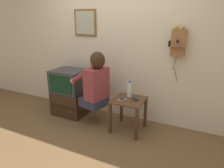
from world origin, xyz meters
TOP-DOWN VIEW (x-y plane):
  - ground_plane at (0.00, 0.00)m, footprint 14.00×14.00m
  - wall_back at (0.00, 1.22)m, footprint 6.80×0.05m
  - side_table at (0.43, 0.75)m, footprint 0.47×0.49m
  - person at (-0.11, 0.69)m, footprint 0.61×0.50m
  - tv_stand at (-0.74, 0.85)m, footprint 0.59×0.51m
  - television at (-0.76, 0.85)m, footprint 0.57×0.48m
  - wall_phone_antique at (1.02, 1.13)m, footprint 0.24×0.18m
  - framed_picture at (-0.57, 1.18)m, footprint 0.43×0.03m
  - cell_phone_held at (0.35, 0.69)m, footprint 0.12×0.14m
  - cell_phone_spare at (0.53, 0.77)m, footprint 0.13×0.13m
  - water_bottle at (0.40, 0.86)m, footprint 0.08×0.08m

SIDE VIEW (x-z plane):
  - ground_plane at x=0.00m, z-range 0.00..0.00m
  - tv_stand at x=-0.74m, z-range 0.00..0.42m
  - side_table at x=0.43m, z-range 0.15..0.67m
  - cell_phone_held at x=0.35m, z-range 0.52..0.54m
  - cell_phone_spare at x=0.53m, z-range 0.52..0.54m
  - television at x=-0.76m, z-range 0.42..0.83m
  - water_bottle at x=0.40m, z-range 0.52..0.77m
  - person at x=-0.11m, z-range 0.32..1.21m
  - wall_back at x=0.00m, z-range 0.00..2.55m
  - wall_phone_antique at x=1.02m, z-range 0.97..1.77m
  - framed_picture at x=-0.57m, z-range 1.40..1.85m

